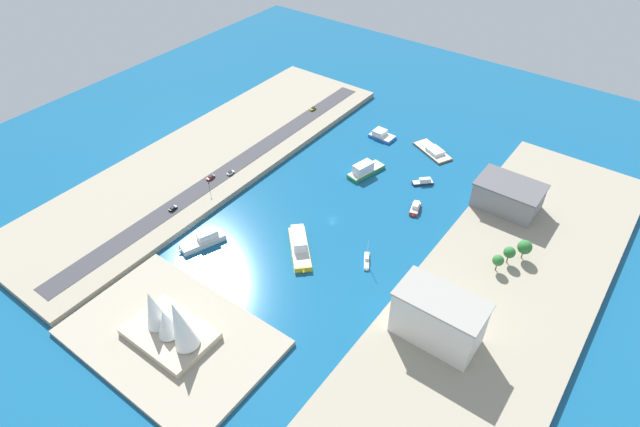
# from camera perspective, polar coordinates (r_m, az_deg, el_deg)

# --- Properties ---
(ground_plane) EXTENTS (440.00, 440.00, 0.00)m
(ground_plane) POSITION_cam_1_polar(r_m,az_deg,el_deg) (261.68, 1.32, -0.61)
(ground_plane) COLOR #145684
(quay_west) EXTENTS (70.00, 240.00, 3.09)m
(quay_west) POSITION_cam_1_polar(r_m,az_deg,el_deg) (236.49, 18.76, -8.36)
(quay_west) COLOR #9E937F
(quay_west) RESTS_ON ground_plane
(quay_east) EXTENTS (70.00, 240.00, 3.09)m
(quay_east) POSITION_cam_1_polar(r_m,az_deg,el_deg) (307.83, -11.91, 5.82)
(quay_east) COLOR #9E937F
(quay_east) RESTS_ON ground_plane
(peninsula_point) EXTENTS (80.42, 53.43, 2.00)m
(peninsula_point) POSITION_cam_1_polar(r_m,az_deg,el_deg) (219.30, -15.64, -12.68)
(peninsula_point) COLOR #A89E89
(peninsula_point) RESTS_ON ground_plane
(road_strip) EXTENTS (10.71, 228.00, 0.15)m
(road_strip) POSITION_cam_1_polar(r_m,az_deg,el_deg) (294.98, -9.38, 4.90)
(road_strip) COLOR #38383D
(road_strip) RESTS_ON quay_east
(ferry_yellow_fast) EXTENTS (24.77, 24.92, 7.47)m
(ferry_yellow_fast) POSITION_cam_1_polar(r_m,az_deg,el_deg) (243.90, -2.22, -3.38)
(ferry_yellow_fast) COLOR yellow
(ferry_yellow_fast) RESTS_ON ground_plane
(catamaran_blue) EXTENTS (16.07, 9.26, 4.49)m
(catamaran_blue) POSITION_cam_1_polar(r_m,az_deg,el_deg) (323.88, 6.60, 8.36)
(catamaran_blue) COLOR blue
(catamaran_blue) RESTS_ON ground_plane
(tugboat_red) EXTENTS (6.65, 11.53, 3.92)m
(tugboat_red) POSITION_cam_1_polar(r_m,az_deg,el_deg) (269.98, 10.16, 0.56)
(tugboat_red) COLOR red
(tugboat_red) RESTS_ON ground_plane
(ferry_green_doubledeck) EXTENTS (12.22, 24.34, 7.14)m
(ferry_green_doubledeck) POSITION_cam_1_polar(r_m,az_deg,el_deg) (291.18, 4.83, 4.71)
(ferry_green_doubledeck) COLOR #2D8C4C
(ferry_green_doubledeck) RESTS_ON ground_plane
(barge_flat_brown) EXTENTS (26.60, 19.56, 3.10)m
(barge_flat_brown) POSITION_cam_1_polar(r_m,az_deg,el_deg) (315.04, 12.03, 6.56)
(barge_flat_brown) COLOR brown
(barge_flat_brown) RESTS_ON ground_plane
(sailboat_small_white) EXTENTS (7.37, 10.69, 13.25)m
(sailboat_small_white) POSITION_cam_1_polar(r_m,az_deg,el_deg) (240.10, 5.03, -5.02)
(sailboat_small_white) COLOR white
(sailboat_small_white) RESTS_ON ground_plane
(patrol_launch_navy) EXTENTS (10.50, 10.46, 3.39)m
(patrol_launch_navy) POSITION_cam_1_polar(r_m,az_deg,el_deg) (288.92, 11.01, 3.36)
(patrol_launch_navy) COLOR #1E284C
(patrol_launch_navy) RESTS_ON ground_plane
(ferry_white_commuter) EXTENTS (13.73, 23.07, 6.02)m
(ferry_white_commuter) POSITION_cam_1_polar(r_m,az_deg,el_deg) (253.05, -12.39, -2.80)
(ferry_white_commuter) COLOR silver
(ferry_white_commuter) RESTS_ON ground_plane
(hotel_broad_white) EXTENTS (33.17, 17.64, 21.34)m
(hotel_broad_white) POSITION_cam_1_polar(r_m,az_deg,el_deg) (205.81, 12.56, -10.86)
(hotel_broad_white) COLOR silver
(hotel_broad_white) RESTS_ON quay_west
(warehouse_low_gray) EXTENTS (31.29, 20.96, 13.74)m
(warehouse_low_gray) POSITION_cam_1_polar(r_m,az_deg,el_deg) (275.94, 19.51, 1.85)
(warehouse_low_gray) COLOR gray
(warehouse_low_gray) RESTS_ON quay_west
(van_white) EXTENTS (1.95, 4.30, 1.68)m
(van_white) POSITION_cam_1_polar(r_m,az_deg,el_deg) (289.58, -9.57, 4.34)
(van_white) COLOR black
(van_white) RESTS_ON road_strip
(pickup_red) EXTENTS (2.11, 5.02, 1.70)m
(pickup_red) POSITION_cam_1_polar(r_m,az_deg,el_deg) (287.99, -11.63, 3.82)
(pickup_red) COLOR black
(pickup_red) RESTS_ON road_strip
(taxi_yellow_cab) EXTENTS (1.99, 4.61, 1.64)m
(taxi_yellow_cab) POSITION_cam_1_polar(r_m,az_deg,el_deg) (344.85, -0.75, 11.18)
(taxi_yellow_cab) COLOR black
(taxi_yellow_cab) RESTS_ON road_strip
(suv_black) EXTENTS (2.15, 4.37, 1.64)m
(suv_black) POSITION_cam_1_polar(r_m,az_deg,el_deg) (271.57, -15.49, 0.55)
(suv_black) COLOR black
(suv_black) RESTS_ON road_strip
(traffic_light_waterfront) EXTENTS (0.36, 0.36, 6.50)m
(traffic_light_waterfront) POSITION_cam_1_polar(r_m,az_deg,el_deg) (276.42, -11.79, 2.94)
(traffic_light_waterfront) COLOR black
(traffic_light_waterfront) RESTS_ON quay_east
(opera_landmark) EXTENTS (33.74, 22.91, 24.60)m
(opera_landmark) POSITION_cam_1_polar(r_m,az_deg,el_deg) (211.78, -15.88, -11.34)
(opera_landmark) COLOR #BCAD93
(opera_landmark) RESTS_ON peninsula_point
(park_tree_cluster) EXTENTS (12.00, 19.59, 9.68)m
(park_tree_cluster) POSITION_cam_1_polar(r_m,az_deg,el_deg) (246.41, 20.13, -3.84)
(park_tree_cluster) COLOR brown
(park_tree_cluster) RESTS_ON quay_west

